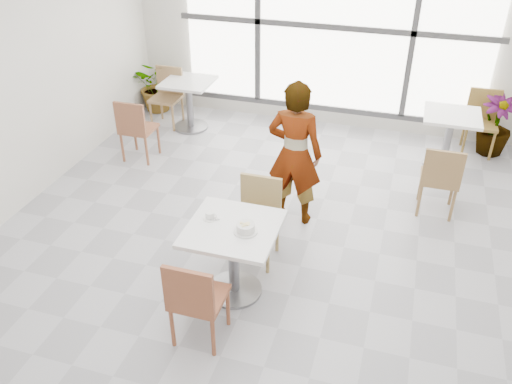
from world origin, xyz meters
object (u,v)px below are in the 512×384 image
(chair_near, at_px, (195,298))
(plant_left, at_px, (158,85))
(chair_far, at_px, (258,213))
(bg_table_left, at_px, (189,98))
(main_table, at_px, (233,247))
(bg_chair_right_near, at_px, (441,177))
(person, at_px, (295,154))
(bg_chair_left_far, at_px, (168,92))
(bg_chair_left_near, at_px, (135,126))
(bg_table_right, at_px, (449,133))
(plant_right, at_px, (495,125))
(oatmeal_bowl, at_px, (246,228))
(bg_chair_right_far, at_px, (482,117))
(coffee_cup, at_px, (210,216))

(chair_near, height_order, plant_left, chair_near)
(chair_far, distance_m, bg_table_left, 3.23)
(main_table, bearing_deg, bg_chair_right_near, 46.80)
(bg_chair_right_near, bearing_deg, person, 19.35)
(chair_far, height_order, bg_chair_left_far, same)
(chair_far, bearing_deg, bg_chair_left_near, 145.41)
(bg_table_right, height_order, bg_chair_left_near, bg_chair_left_near)
(main_table, distance_m, bg_chair_left_near, 2.95)
(bg_table_right, bearing_deg, bg_table_left, 178.02)
(bg_chair_left_far, height_order, plant_right, bg_chair_left_far)
(main_table, height_order, plant_right, plant_right)
(oatmeal_bowl, relative_size, bg_table_left, 0.28)
(oatmeal_bowl, height_order, bg_chair_right_far, bg_chair_right_far)
(bg_table_left, distance_m, bg_chair_right_near, 3.84)
(oatmeal_bowl, relative_size, bg_chair_right_far, 0.24)
(bg_chair_right_near, bearing_deg, bg_chair_left_near, -2.77)
(coffee_cup, relative_size, bg_chair_right_far, 0.18)
(person, height_order, bg_chair_left_far, person)
(bg_chair_right_near, relative_size, plant_left, 1.03)
(chair_far, distance_m, bg_chair_right_far, 3.86)
(plant_left, relative_size, plant_right, 1.01)
(chair_far, relative_size, bg_chair_right_far, 1.00)
(bg_chair_left_far, relative_size, bg_chair_right_near, 1.00)
(bg_chair_right_far, xyz_separation_m, plant_right, (0.18, -0.03, -0.08))
(bg_table_right, bearing_deg, plant_left, 172.19)
(oatmeal_bowl, distance_m, bg_table_left, 3.83)
(main_table, height_order, chair_near, chair_near)
(oatmeal_bowl, relative_size, bg_chair_right_near, 0.24)
(bg_table_left, distance_m, bg_chair_left_far, 0.39)
(chair_far, bearing_deg, main_table, -94.43)
(oatmeal_bowl, xyz_separation_m, plant_right, (2.36, 3.75, -0.38))
(main_table, xyz_separation_m, bg_table_left, (-1.82, 3.25, -0.04))
(bg_table_right, bearing_deg, oatmeal_bowl, -118.96)
(person, xyz_separation_m, bg_chair_left_far, (-2.43, 1.97, -0.32))
(person, bearing_deg, chair_far, 77.81)
(main_table, distance_m, plant_left, 4.52)
(oatmeal_bowl, height_order, person, person)
(chair_far, relative_size, bg_chair_right_near, 1.00)
(main_table, bearing_deg, chair_far, 85.57)
(main_table, xyz_separation_m, bg_chair_right_far, (2.31, 3.74, -0.02))
(bg_chair_left_near, distance_m, bg_chair_left_far, 1.24)
(coffee_cup, xyz_separation_m, person, (0.47, 1.29, 0.04))
(bg_table_left, relative_size, bg_table_right, 1.00)
(chair_far, xyz_separation_m, oatmeal_bowl, (0.08, -0.65, 0.29))
(main_table, xyz_separation_m, chair_far, (0.05, 0.61, -0.02))
(coffee_cup, bearing_deg, person, 70.09)
(coffee_cup, xyz_separation_m, plant_left, (-2.32, 3.67, -0.36))
(plant_left, xyz_separation_m, plant_right, (5.05, -0.02, -0.01))
(bg_chair_left_far, xyz_separation_m, plant_left, (-0.36, 0.41, -0.08))
(coffee_cup, height_order, bg_chair_left_near, bg_chair_left_near)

